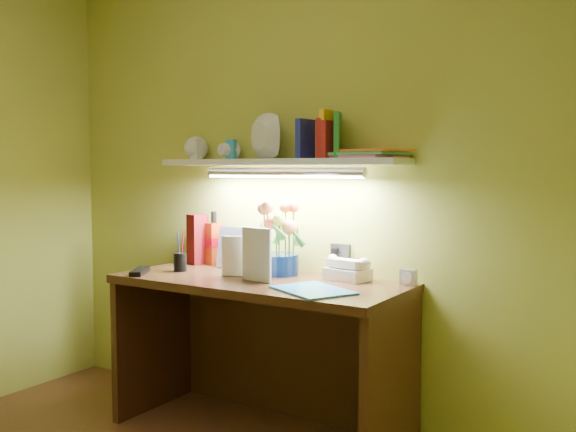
% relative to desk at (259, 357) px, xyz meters
% --- Properties ---
extents(desk, '(1.40, 0.60, 0.75)m').
position_rel_desk_xyz_m(desk, '(0.00, 0.00, 0.00)').
color(desk, '#37170F').
rests_on(desk, ground).
extents(flower_bouquet, '(0.29, 0.29, 0.35)m').
position_rel_desk_xyz_m(flower_bouquet, '(0.01, 0.15, 0.55)').
color(flower_bouquet, '#06163D').
rests_on(flower_bouquet, desk).
extents(telephone, '(0.21, 0.17, 0.11)m').
position_rel_desk_xyz_m(telephone, '(0.37, 0.20, 0.43)').
color(telephone, white).
rests_on(telephone, desk).
extents(desk_clock, '(0.07, 0.04, 0.07)m').
position_rel_desk_xyz_m(desk_clock, '(0.65, 0.23, 0.41)').
color(desk_clock, '#AAACAF').
rests_on(desk_clock, desk).
extents(whisky_bottle, '(0.10, 0.10, 0.29)m').
position_rel_desk_xyz_m(whisky_bottle, '(-0.46, 0.24, 0.52)').
color(whisky_bottle, '#A6340C').
rests_on(whisky_bottle, desk).
extents(whisky_box, '(0.11, 0.11, 0.27)m').
position_rel_desk_xyz_m(whisky_box, '(-0.55, 0.21, 0.51)').
color(whisky_box, '#610C10').
rests_on(whisky_box, desk).
extents(pen_cup, '(0.07, 0.07, 0.16)m').
position_rel_desk_xyz_m(pen_cup, '(-0.47, -0.03, 0.45)').
color(pen_cup, black).
rests_on(pen_cup, desk).
extents(art_card, '(0.22, 0.08, 0.21)m').
position_rel_desk_xyz_m(art_card, '(-0.28, 0.18, 0.48)').
color(art_card, silver).
rests_on(art_card, desk).
extents(tv_remote, '(0.15, 0.20, 0.02)m').
position_rel_desk_xyz_m(tv_remote, '(-0.59, -0.19, 0.39)').
color(tv_remote, black).
rests_on(tv_remote, desk).
extents(blue_folder, '(0.41, 0.37, 0.01)m').
position_rel_desk_xyz_m(blue_folder, '(0.36, -0.12, 0.38)').
color(blue_folder, '#3196D5').
rests_on(blue_folder, desk).
extents(desk_book_a, '(0.15, 0.06, 0.20)m').
position_rel_desk_xyz_m(desk_book_a, '(-0.20, -0.03, 0.47)').
color(desk_book_a, white).
rests_on(desk_book_a, desk).
extents(desk_book_b, '(0.18, 0.05, 0.25)m').
position_rel_desk_xyz_m(desk_book_b, '(-0.06, -0.04, 0.50)').
color(desk_book_b, silver).
rests_on(desk_book_b, desk).
extents(wall_shelf, '(1.31, 0.35, 0.26)m').
position_rel_desk_xyz_m(wall_shelf, '(0.01, 0.18, 0.96)').
color(wall_shelf, silver).
rests_on(wall_shelf, ground).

